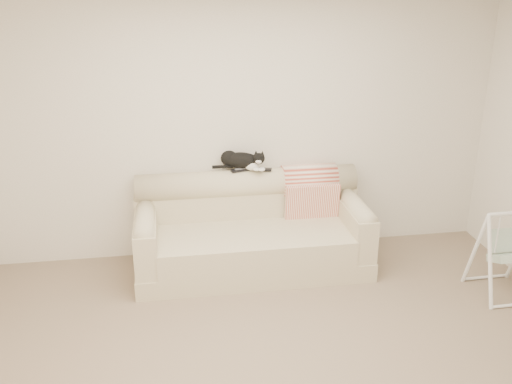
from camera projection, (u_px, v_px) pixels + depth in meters
ground_plane at (282, 370)px, 4.13m from camera, size 5.00×5.00×0.00m
room_shell at (286, 170)px, 3.58m from camera, size 5.04×4.04×2.60m
sofa at (251, 232)px, 5.49m from camera, size 2.20×0.93×0.90m
remote_a at (240, 170)px, 5.50m from camera, size 0.19×0.09×0.03m
remote_b at (263, 169)px, 5.52m from camera, size 0.18×0.09×0.02m
tuxedo_cat at (241, 160)px, 5.50m from camera, size 0.51×0.34×0.20m
throw_blanket at (309, 184)px, 5.66m from camera, size 0.54×0.38×0.58m
baby_swing at (506, 252)px, 4.99m from camera, size 0.49×0.52×0.80m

